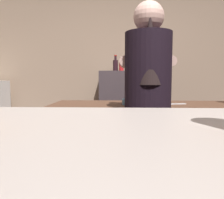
# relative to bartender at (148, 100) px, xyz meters

# --- Properties ---
(wall_back) EXTENTS (5.20, 0.10, 2.70)m
(wall_back) POSITION_rel_bartender_xyz_m (-0.14, 1.93, 0.37)
(wall_back) COLOR gray
(wall_back) RESTS_ON ground
(prep_counter) EXTENTS (2.10, 0.60, 0.90)m
(prep_counter) POSITION_rel_bartender_xyz_m (0.21, 0.46, -0.53)
(prep_counter) COLOR #513324
(prep_counter) RESTS_ON ground
(back_shelf) EXTENTS (0.81, 0.36, 1.24)m
(back_shelf) POSITION_rel_bartender_xyz_m (-0.10, 1.65, -0.36)
(back_shelf) COLOR #3F3438
(back_shelf) RESTS_ON ground
(bartender) EXTENTS (0.42, 0.51, 1.69)m
(bartender) POSITION_rel_bartender_xyz_m (0.00, 0.00, 0.00)
(bartender) COLOR #34333A
(bartender) RESTS_ON ground
(mixing_bowl) EXTENTS (0.19, 0.19, 0.05)m
(mixing_bowl) POSITION_rel_bartender_xyz_m (-0.09, 0.37, -0.05)
(mixing_bowl) COLOR teal
(mixing_bowl) RESTS_ON prep_counter
(chefs_knife) EXTENTS (0.24, 0.09, 0.01)m
(chefs_knife) POSITION_rel_bartender_xyz_m (0.28, 0.41, -0.07)
(chefs_knife) COLOR silver
(chefs_knife) RESTS_ON prep_counter
(bottle_soy) EXTENTS (0.06, 0.06, 0.20)m
(bottle_soy) POSITION_rel_bartender_xyz_m (-0.19, 1.57, 0.34)
(bottle_soy) COLOR red
(bottle_soy) RESTS_ON back_shelf
(bottle_olive_oil) EXTENTS (0.07, 0.07, 0.23)m
(bottle_olive_oil) POSITION_rel_bartender_xyz_m (-0.28, 1.64, 0.35)
(bottle_olive_oil) COLOR black
(bottle_olive_oil) RESTS_ON back_shelf
(bottle_hot_sauce) EXTENTS (0.06, 0.06, 0.23)m
(bottle_hot_sauce) POSITION_rel_bartender_xyz_m (0.06, 1.61, 0.35)
(bottle_hot_sauce) COLOR #D3C385
(bottle_hot_sauce) RESTS_ON back_shelf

